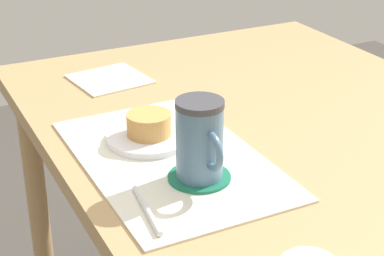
% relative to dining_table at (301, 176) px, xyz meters
% --- Properties ---
extents(dining_table, '(1.27, 0.85, 0.75)m').
position_rel_dining_table_xyz_m(dining_table, '(0.00, 0.00, 0.00)').
color(dining_table, tan).
rests_on(dining_table, ground_plane).
extents(placemat, '(0.44, 0.28, 0.00)m').
position_rel_dining_table_xyz_m(placemat, '(-0.04, -0.25, 0.08)').
color(placemat, silver).
rests_on(placemat, dining_table).
extents(pastry_plate, '(0.15, 0.15, 0.01)m').
position_rel_dining_table_xyz_m(pastry_plate, '(-0.11, -0.25, 0.09)').
color(pastry_plate, white).
rests_on(pastry_plate, placemat).
extents(pastry, '(0.08, 0.08, 0.04)m').
position_rel_dining_table_xyz_m(pastry, '(-0.11, -0.25, 0.11)').
color(pastry, tan).
rests_on(pastry, pastry_plate).
extents(coffee_coaster, '(0.10, 0.10, 0.00)m').
position_rel_dining_table_xyz_m(coffee_coaster, '(0.05, -0.24, 0.08)').
color(coffee_coaster, '#196B4C').
rests_on(coffee_coaster, placemat).
extents(coffee_mug, '(0.11, 0.07, 0.13)m').
position_rel_dining_table_xyz_m(coffee_mug, '(0.05, -0.24, 0.15)').
color(coffee_mug, slate).
rests_on(coffee_mug, coffee_coaster).
extents(teaspoon, '(0.13, 0.02, 0.01)m').
position_rel_dining_table_xyz_m(teaspoon, '(0.10, -0.35, 0.09)').
color(teaspoon, silver).
rests_on(teaspoon, placemat).
extents(paper_napkin, '(0.17, 0.17, 0.00)m').
position_rel_dining_table_xyz_m(paper_napkin, '(-0.43, -0.21, 0.08)').
color(paper_napkin, silver).
rests_on(paper_napkin, dining_table).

